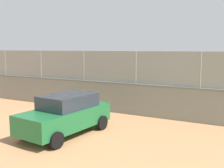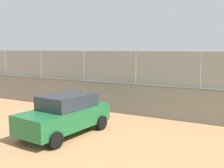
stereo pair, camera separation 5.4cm
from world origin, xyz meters
name	(u,v)px [view 1 (the left image)]	position (x,y,z in m)	size (l,w,h in m)	color
ground_plane	(174,89)	(0.00, 0.00, 0.00)	(260.00, 260.00, 0.00)	tan
perimeter_wall	(109,96)	(0.81, 10.10, 0.84)	(23.28, 0.92, 1.67)	gray
fence_panel_on_wall	(109,66)	(0.81, 10.10, 2.52)	(22.88, 0.63, 1.70)	gray
player_near_wall_returning	(122,85)	(2.19, 5.77, 0.91)	(0.67, 1.07, 1.55)	#591919
player_baseline_waiting	(108,83)	(3.85, 4.96, 0.85)	(0.69, 1.19, 1.45)	navy
sports_ball	(95,99)	(3.21, 7.75, 0.10)	(0.20, 0.20, 0.20)	#3399D8
courtside_bench	(73,95)	(4.04, 9.13, 0.46)	(1.61, 0.42, 0.87)	gray
parked_car_green	(66,114)	(0.33, 14.42, 0.85)	(2.20, 4.11, 1.64)	#1E6B38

